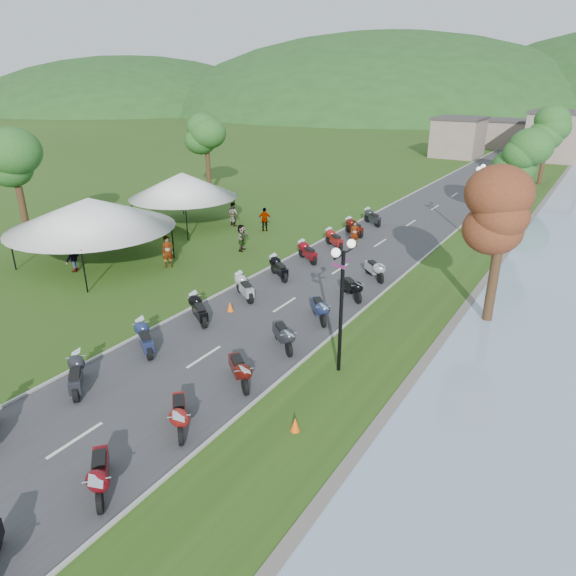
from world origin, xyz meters
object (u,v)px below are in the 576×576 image
Objects in this scene: pedestrian_a at (169,267)px; pedestrian_b at (234,225)px; pedestrian_c at (75,271)px; vendor_tent_main at (93,232)px.

pedestrian_b is at bearing 44.65° from pedestrian_a.
pedestrian_a is 9.70m from pedestrian_b.
pedestrian_b is at bearing 149.99° from pedestrian_c.
pedestrian_a is 0.98× the size of pedestrian_c.
pedestrian_a is 5.34m from pedestrian_c.
pedestrian_c is at bearing 159.70° from pedestrian_a.
pedestrian_c is (-4.10, -3.42, 0.00)m from pedestrian_a.
pedestrian_a reaches higher than pedestrian_b.
vendor_tent_main is at bearing 156.20° from pedestrian_c.
vendor_tent_main is at bearing 144.35° from pedestrian_a.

